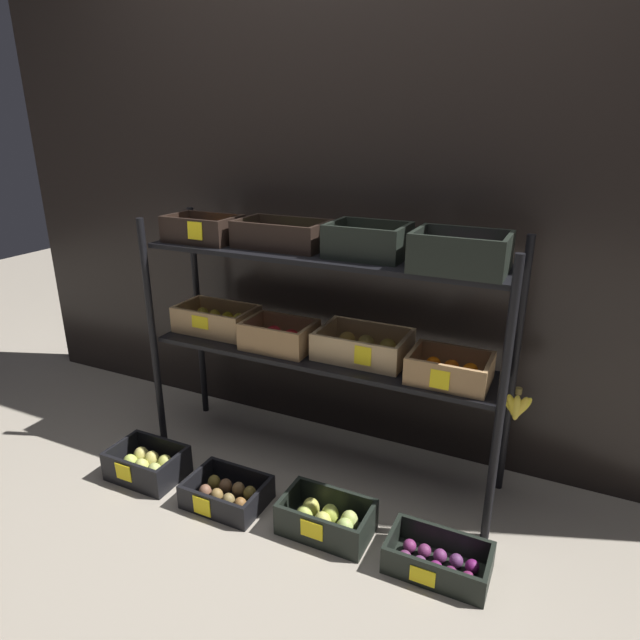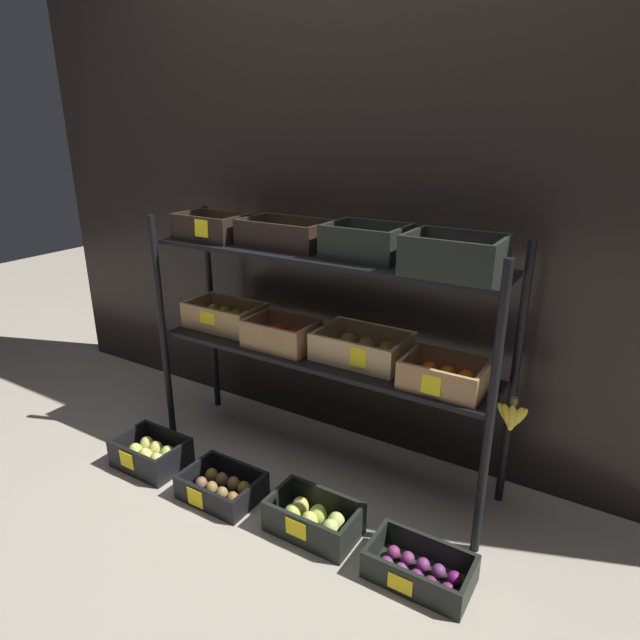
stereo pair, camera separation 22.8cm
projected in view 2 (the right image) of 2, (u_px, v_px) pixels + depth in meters
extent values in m
plane|color=gray|center=(320.00, 462.00, 2.52)|extent=(10.00, 10.00, 0.00)
cube|color=black|center=(363.00, 208.00, 2.44)|extent=(3.94, 0.12, 2.23)
cylinder|color=black|center=(163.00, 331.00, 2.58)|extent=(0.03, 0.03, 1.09)
cylinder|color=black|center=(490.00, 419.00, 1.82)|extent=(0.03, 0.03, 1.09)
cylinder|color=black|center=(211.00, 312.00, 2.85)|extent=(0.03, 0.03, 1.09)
cylinder|color=black|center=(514.00, 380.00, 2.09)|extent=(0.03, 0.03, 1.09)
cube|color=black|center=(320.00, 356.00, 2.34)|extent=(1.51, 0.30, 0.02)
cube|color=black|center=(320.00, 256.00, 2.19)|extent=(1.51, 0.30, 0.02)
cube|color=tan|center=(226.00, 326.00, 2.64)|extent=(0.37, 0.22, 0.01)
cube|color=tan|center=(211.00, 320.00, 2.54)|extent=(0.37, 0.02, 0.11)
cube|color=tan|center=(239.00, 308.00, 2.70)|extent=(0.37, 0.02, 0.11)
cube|color=tan|center=(198.00, 308.00, 2.71)|extent=(0.02, 0.19, 0.11)
cube|color=tan|center=(254.00, 320.00, 2.53)|extent=(0.02, 0.19, 0.11)
ellipsoid|color=yellow|center=(204.00, 315.00, 2.65)|extent=(0.06, 0.06, 0.08)
ellipsoid|color=yellow|center=(216.00, 318.00, 2.62)|extent=(0.06, 0.06, 0.08)
ellipsoid|color=yellow|center=(226.00, 320.00, 2.58)|extent=(0.06, 0.06, 0.08)
ellipsoid|color=yellow|center=(237.00, 323.00, 2.55)|extent=(0.06, 0.06, 0.08)
ellipsoid|color=yellow|center=(213.00, 311.00, 2.70)|extent=(0.06, 0.06, 0.08)
ellipsoid|color=yellow|center=(224.00, 314.00, 2.67)|extent=(0.06, 0.06, 0.08)
ellipsoid|color=yellow|center=(236.00, 316.00, 2.63)|extent=(0.06, 0.06, 0.08)
ellipsoid|color=yellow|center=(246.00, 318.00, 2.61)|extent=(0.06, 0.06, 0.08)
cube|color=yellow|center=(207.00, 318.00, 2.53)|extent=(0.09, 0.01, 0.06)
cube|color=#A87F51|center=(282.00, 345.00, 2.42)|extent=(0.30, 0.21, 0.01)
cube|color=#A87F51|center=(268.00, 339.00, 2.32)|extent=(0.30, 0.02, 0.11)
cube|color=#A87F51|center=(294.00, 325.00, 2.47)|extent=(0.30, 0.02, 0.11)
cube|color=#A87F51|center=(256.00, 326.00, 2.47)|extent=(0.02, 0.18, 0.11)
cube|color=#A87F51|center=(309.00, 338.00, 2.33)|extent=(0.02, 0.18, 0.11)
sphere|color=red|center=(269.00, 335.00, 2.41)|extent=(0.07, 0.07, 0.07)
sphere|color=red|center=(287.00, 340.00, 2.36)|extent=(0.07, 0.07, 0.07)
sphere|color=red|center=(277.00, 332.00, 2.45)|extent=(0.07, 0.07, 0.07)
sphere|color=red|center=(293.00, 336.00, 2.40)|extent=(0.07, 0.07, 0.07)
cube|color=tan|center=(362.00, 357.00, 2.28)|extent=(0.38, 0.26, 0.01)
cube|color=tan|center=(348.00, 354.00, 2.17)|extent=(0.38, 0.02, 0.10)
cube|color=tan|center=(375.00, 335.00, 2.36)|extent=(0.38, 0.02, 0.10)
cube|color=tan|center=(325.00, 336.00, 2.35)|extent=(0.02, 0.23, 0.10)
cube|color=tan|center=(403.00, 354.00, 2.18)|extent=(0.02, 0.23, 0.10)
sphere|color=#DFBB58|center=(338.00, 347.00, 2.28)|extent=(0.07, 0.07, 0.07)
sphere|color=#E5C64E|center=(358.00, 351.00, 2.24)|extent=(0.07, 0.07, 0.07)
sphere|color=#E0C64A|center=(378.00, 356.00, 2.19)|extent=(0.07, 0.07, 0.07)
sphere|color=gold|center=(348.00, 341.00, 2.35)|extent=(0.07, 0.07, 0.07)
sphere|color=#D7B954|center=(366.00, 345.00, 2.30)|extent=(0.07, 0.07, 0.07)
sphere|color=gold|center=(387.00, 350.00, 2.25)|extent=(0.07, 0.07, 0.07)
cube|color=yellow|center=(358.00, 357.00, 2.13)|extent=(0.07, 0.01, 0.08)
cube|color=#A87F51|center=(444.00, 385.00, 2.04)|extent=(0.30, 0.22, 0.01)
cube|color=#A87F51|center=(435.00, 383.00, 1.94)|extent=(0.30, 0.02, 0.10)
cube|color=#A87F51|center=(454.00, 363.00, 2.10)|extent=(0.30, 0.02, 0.10)
cube|color=#A87F51|center=(409.00, 364.00, 2.09)|extent=(0.02, 0.19, 0.10)
cube|color=#A87F51|center=(483.00, 381.00, 1.95)|extent=(0.02, 0.19, 0.10)
sphere|color=orange|center=(423.00, 375.00, 2.04)|extent=(0.06, 0.06, 0.06)
sphere|color=orange|center=(442.00, 380.00, 2.00)|extent=(0.06, 0.06, 0.06)
sphere|color=orange|center=(460.00, 384.00, 1.97)|extent=(0.06, 0.06, 0.06)
sphere|color=orange|center=(430.00, 369.00, 2.09)|extent=(0.06, 0.06, 0.06)
sphere|color=orange|center=(448.00, 373.00, 2.06)|extent=(0.06, 0.06, 0.06)
sphere|color=orange|center=(466.00, 378.00, 2.02)|extent=(0.06, 0.06, 0.06)
cube|color=yellow|center=(431.00, 385.00, 1.94)|extent=(0.07, 0.01, 0.07)
cube|color=black|center=(212.00, 237.00, 2.45)|extent=(0.31, 0.21, 0.01)
cube|color=black|center=(196.00, 228.00, 2.36)|extent=(0.31, 0.02, 0.10)
cube|color=black|center=(226.00, 222.00, 2.51)|extent=(0.31, 0.02, 0.10)
cube|color=black|center=(187.00, 222.00, 2.51)|extent=(0.02, 0.17, 0.10)
cube|color=black|center=(237.00, 228.00, 2.36)|extent=(0.02, 0.17, 0.10)
sphere|color=orange|center=(198.00, 228.00, 2.45)|extent=(0.07, 0.07, 0.07)
sphere|color=orange|center=(217.00, 230.00, 2.39)|extent=(0.07, 0.07, 0.07)
sphere|color=orange|center=(208.00, 226.00, 2.49)|extent=(0.07, 0.07, 0.07)
sphere|color=orange|center=(225.00, 228.00, 2.44)|extent=(0.07, 0.07, 0.07)
cube|color=yellow|center=(201.00, 228.00, 2.33)|extent=(0.07, 0.01, 0.07)
cube|color=black|center=(286.00, 245.00, 2.31)|extent=(0.38, 0.23, 0.01)
cube|color=black|center=(271.00, 236.00, 2.20)|extent=(0.38, 0.02, 0.10)
cube|color=black|center=(300.00, 228.00, 2.37)|extent=(0.38, 0.02, 0.10)
cube|color=black|center=(252.00, 227.00, 2.38)|extent=(0.02, 0.20, 0.10)
cube|color=black|center=(323.00, 236.00, 2.20)|extent=(0.02, 0.20, 0.10)
sphere|color=#98C534|center=(262.00, 234.00, 2.31)|extent=(0.07, 0.07, 0.07)
sphere|color=#8CB143|center=(281.00, 236.00, 2.27)|extent=(0.07, 0.07, 0.07)
sphere|color=#80B844|center=(298.00, 238.00, 2.22)|extent=(0.07, 0.07, 0.07)
sphere|color=#81C346|center=(273.00, 232.00, 2.36)|extent=(0.07, 0.07, 0.07)
sphere|color=#82BF49|center=(290.00, 233.00, 2.32)|extent=(0.07, 0.07, 0.07)
sphere|color=#89B840|center=(307.00, 236.00, 2.27)|extent=(0.07, 0.07, 0.07)
cube|color=black|center=(366.00, 256.00, 2.11)|extent=(0.30, 0.23, 0.01)
cube|color=black|center=(353.00, 245.00, 2.00)|extent=(0.30, 0.02, 0.12)
cube|color=black|center=(379.00, 235.00, 2.17)|extent=(0.30, 0.02, 0.12)
cube|color=black|center=(334.00, 236.00, 2.16)|extent=(0.02, 0.20, 0.12)
cube|color=black|center=(401.00, 244.00, 2.02)|extent=(0.02, 0.20, 0.12)
ellipsoid|color=brown|center=(347.00, 246.00, 2.10)|extent=(0.05, 0.05, 0.07)
ellipsoid|color=brown|center=(361.00, 248.00, 2.06)|extent=(0.05, 0.05, 0.07)
ellipsoid|color=brown|center=(378.00, 250.00, 2.03)|extent=(0.05, 0.05, 0.07)
ellipsoid|color=brown|center=(354.00, 243.00, 2.16)|extent=(0.05, 0.05, 0.07)
ellipsoid|color=brown|center=(371.00, 244.00, 2.12)|extent=(0.05, 0.05, 0.07)
ellipsoid|color=brown|center=(388.00, 247.00, 2.09)|extent=(0.05, 0.05, 0.07)
cube|color=black|center=(453.00, 273.00, 1.87)|extent=(0.33, 0.23, 0.01)
cube|color=black|center=(444.00, 260.00, 1.76)|extent=(0.33, 0.02, 0.13)
cube|color=black|center=(465.00, 247.00, 1.94)|extent=(0.33, 0.02, 0.13)
cube|color=black|center=(412.00, 248.00, 1.93)|extent=(0.02, 0.20, 0.13)
cube|color=black|center=(501.00, 259.00, 1.77)|extent=(0.02, 0.20, 0.13)
sphere|color=#59185C|center=(422.00, 264.00, 1.87)|extent=(0.05, 0.05, 0.05)
sphere|color=#581C45|center=(440.00, 267.00, 1.83)|extent=(0.05, 0.05, 0.05)
sphere|color=#6D1B46|center=(459.00, 269.00, 1.81)|extent=(0.05, 0.05, 0.05)
sphere|color=#5A1C5A|center=(477.00, 272.00, 1.77)|extent=(0.05, 0.05, 0.05)
sphere|color=#5A214A|center=(429.00, 261.00, 1.91)|extent=(0.05, 0.05, 0.05)
sphere|color=#6A2352|center=(445.00, 263.00, 1.88)|extent=(0.05, 0.05, 0.05)
sphere|color=#6C2651|center=(462.00, 266.00, 1.85)|extent=(0.05, 0.05, 0.05)
sphere|color=#562B49|center=(481.00, 268.00, 1.82)|extent=(0.05, 0.05, 0.05)
sphere|color=#63235E|center=(434.00, 258.00, 1.95)|extent=(0.05, 0.05, 0.05)
sphere|color=#5F1B4D|center=(451.00, 260.00, 1.92)|extent=(0.05, 0.05, 0.05)
sphere|color=#6B1C4E|center=(467.00, 262.00, 1.89)|extent=(0.05, 0.05, 0.05)
sphere|color=#5A2C48|center=(485.00, 264.00, 1.86)|extent=(0.05, 0.05, 0.05)
cylinder|color=brown|center=(514.00, 401.00, 1.93)|extent=(0.02, 0.02, 0.02)
ellipsoid|color=yellow|center=(506.00, 415.00, 1.96)|extent=(0.09, 0.03, 0.10)
ellipsoid|color=yellow|center=(508.00, 417.00, 1.95)|extent=(0.07, 0.03, 0.11)
ellipsoid|color=yellow|center=(511.00, 418.00, 1.95)|extent=(0.03, 0.03, 0.10)
ellipsoid|color=yellow|center=(516.00, 418.00, 1.94)|extent=(0.07, 0.03, 0.11)
ellipsoid|color=yellow|center=(518.00, 418.00, 1.95)|extent=(0.08, 0.03, 0.10)
cube|color=black|center=(153.00, 464.00, 2.50)|extent=(0.32, 0.23, 0.01)
cube|color=black|center=(133.00, 463.00, 2.39)|extent=(0.32, 0.02, 0.12)
cube|color=black|center=(168.00, 440.00, 2.56)|extent=(0.32, 0.02, 0.12)
cube|color=black|center=(129.00, 442.00, 2.55)|extent=(0.02, 0.19, 0.12)
cube|color=black|center=(175.00, 461.00, 2.40)|extent=(0.02, 0.19, 0.12)
ellipsoid|color=#ACBF4E|center=(136.00, 452.00, 2.49)|extent=(0.07, 0.07, 0.09)
ellipsoid|color=#B5B857|center=(145.00, 457.00, 2.46)|extent=(0.07, 0.07, 0.09)
ellipsoid|color=#AAB15B|center=(157.00, 462.00, 2.42)|extent=(0.07, 0.07, 0.09)
ellipsoid|color=tan|center=(147.00, 446.00, 2.55)|extent=(0.07, 0.07, 0.09)
ellipsoid|color=tan|center=(156.00, 450.00, 2.51)|extent=(0.07, 0.07, 0.09)
ellipsoid|color=#B2B351|center=(168.00, 455.00, 2.47)|extent=(0.07, 0.07, 0.09)
cube|color=yellow|center=(127.00, 460.00, 2.40)|extent=(0.08, 0.01, 0.08)
cube|color=black|center=(223.00, 494.00, 2.29)|extent=(0.32, 0.24, 0.01)
cube|color=black|center=(203.00, 499.00, 2.19)|extent=(0.32, 0.02, 0.09)
cube|color=black|center=(239.00, 471.00, 2.36)|extent=(0.32, 0.02, 0.09)
cube|color=black|center=(195.00, 472.00, 2.35)|extent=(0.02, 0.20, 0.09)
cube|color=black|center=(251.00, 496.00, 2.20)|extent=(0.02, 0.20, 0.09)
ellipsoid|color=brown|center=(201.00, 484.00, 2.29)|extent=(0.05, 0.05, 0.07)
ellipsoid|color=brown|center=(212.00, 489.00, 2.27)|extent=(0.05, 0.05, 0.07)
ellipsoid|color=brown|center=(222.00, 494.00, 2.23)|extent=(0.05, 0.05, 0.07)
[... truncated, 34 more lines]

